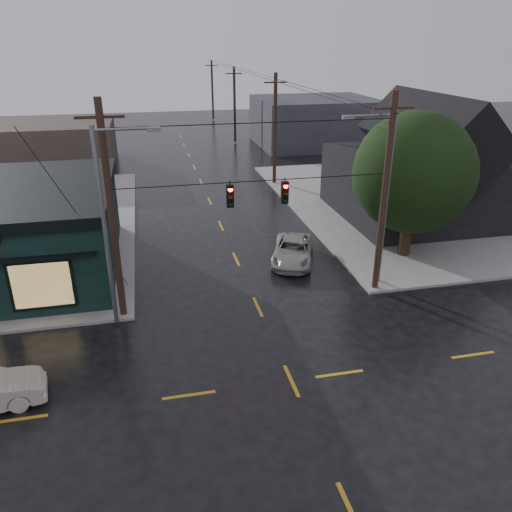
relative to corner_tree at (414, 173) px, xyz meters
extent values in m
plane|color=black|center=(-10.11, -10.22, -5.19)|extent=(160.00, 160.00, 0.00)
cube|color=gray|center=(9.89, 9.78, -5.12)|extent=(28.00, 28.00, 0.15)
cube|color=black|center=(4.89, 6.78, -2.79)|extent=(12.00, 11.00, 4.50)
cylinder|color=black|center=(0.00, 0.00, -3.30)|extent=(0.70, 0.70, 3.48)
sphere|color=black|center=(0.00, 0.00, 0.02)|extent=(7.00, 7.00, 7.00)
cylinder|color=black|center=(-10.11, -3.72, 1.11)|extent=(13.00, 0.04, 0.04)
cube|color=#372E28|center=(-24.11, 29.78, -2.99)|extent=(12.00, 10.00, 4.40)
cube|color=#2C2D32|center=(5.89, 34.78, -2.39)|extent=(14.00, 12.00, 5.60)
imported|color=#A09E94|center=(-6.84, 0.72, -4.50)|extent=(3.86, 5.43, 1.38)
camera|label=1|loc=(-14.90, -25.45, 7.11)|focal=35.00mm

